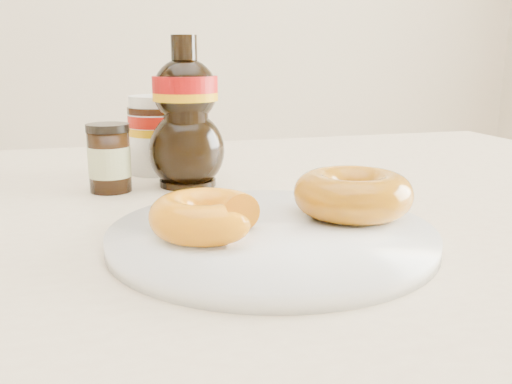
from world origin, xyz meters
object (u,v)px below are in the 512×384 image
object	(u,v)px
dining_table	(177,276)
plate	(272,235)
nutella_jar	(156,132)
donut_whole	(353,194)
donut_bitten	(206,215)
syrup_bottle	(186,112)
dark_jar	(109,159)

from	to	relation	value
dining_table	plate	size ratio (longest dim) A/B	4.89
dining_table	nutella_jar	xyz separation A→B (m)	(0.00, 0.18, 0.14)
donut_whole	dining_table	bearing A→B (deg)	138.93
donut_bitten	donut_whole	world-z (taller)	donut_whole
nutella_jar	plate	bearing A→B (deg)	-79.63
plate	donut_whole	bearing A→B (deg)	14.23
dining_table	syrup_bottle	xyz separation A→B (m)	(0.03, 0.09, 0.18)
dining_table	nutella_jar	distance (m)	0.23
dark_jar	donut_whole	bearing A→B (deg)	-45.47
dining_table	dark_jar	distance (m)	0.16
dining_table	syrup_bottle	distance (m)	0.20
plate	donut_whole	world-z (taller)	donut_whole
plate	dark_jar	distance (m)	0.28
donut_bitten	nutella_jar	world-z (taller)	nutella_jar
donut_bitten	syrup_bottle	distance (m)	0.26
donut_whole	dark_jar	distance (m)	0.31
donut_whole	syrup_bottle	size ratio (longest dim) A/B	0.61
dining_table	donut_bitten	xyz separation A→B (m)	(0.01, -0.16, 0.11)
nutella_jar	dark_jar	world-z (taller)	nutella_jar
donut_bitten	donut_whole	distance (m)	0.15
donut_bitten	nutella_jar	bearing A→B (deg)	85.84
plate	syrup_bottle	size ratio (longest dim) A/B	1.55
plate	nutella_jar	size ratio (longest dim) A/B	2.67
nutella_jar	syrup_bottle	size ratio (longest dim) A/B	0.58
donut_bitten	plate	bearing A→B (deg)	-2.45
plate	donut_whole	xyz separation A→B (m)	(0.09, 0.02, 0.03)
donut_whole	syrup_bottle	distance (m)	0.26
donut_bitten	dark_jar	bearing A→B (deg)	101.33
plate	syrup_bottle	distance (m)	0.26
plate	donut_bitten	xyz separation A→B (m)	(-0.06, -0.00, 0.02)
nutella_jar	syrup_bottle	world-z (taller)	syrup_bottle
nutella_jar	dark_jar	distance (m)	0.12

